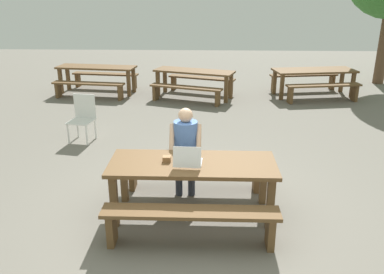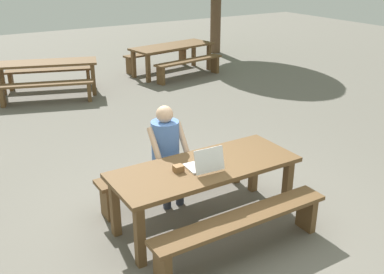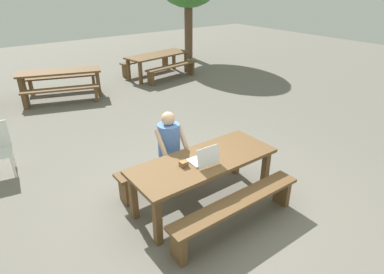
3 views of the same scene
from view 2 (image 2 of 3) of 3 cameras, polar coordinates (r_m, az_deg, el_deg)
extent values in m
plane|color=slate|center=(5.26, 1.60, -10.86)|extent=(30.00, 30.00, 0.00)
cube|color=brown|center=(4.91, 1.68, -3.88)|extent=(2.11, 0.83, 0.05)
cube|color=brown|center=(4.46, -6.70, -12.48)|extent=(0.09, 0.09, 0.69)
cube|color=brown|center=(5.40, 12.08, -6.23)|extent=(0.09, 0.09, 0.69)
cube|color=brown|center=(4.95, -9.83, -8.84)|extent=(0.09, 0.09, 0.69)
cube|color=brown|center=(5.81, 7.89, -3.78)|extent=(0.09, 0.09, 0.69)
cube|color=brown|center=(4.56, 6.47, -10.31)|extent=(2.02, 0.30, 0.05)
cube|color=brown|center=(4.29, -3.79, -16.35)|extent=(0.08, 0.24, 0.41)
cube|color=brown|center=(5.21, 14.44, -9.34)|extent=(0.08, 0.24, 0.41)
cube|color=brown|center=(5.57, -2.24, -3.78)|extent=(2.02, 0.30, 0.05)
cube|color=brown|center=(5.35, -10.83, -8.15)|extent=(0.08, 0.24, 0.41)
cube|color=brown|center=(6.12, 5.26, -3.73)|extent=(0.08, 0.24, 0.41)
cube|color=white|center=(4.86, 1.25, -3.72)|extent=(0.36, 0.28, 0.02)
cube|color=white|center=(4.68, 2.23, -2.98)|extent=(0.35, 0.09, 0.25)
cube|color=black|center=(4.68, 2.19, -2.93)|extent=(0.32, 0.08, 0.23)
cube|color=olive|center=(4.75, -1.75, -4.05)|extent=(0.10, 0.09, 0.07)
cylinder|color=#333847|center=(5.43, -3.24, -6.95)|extent=(0.10, 0.10, 0.46)
cylinder|color=#333847|center=(5.51, -1.58, -6.48)|extent=(0.10, 0.10, 0.46)
cube|color=#333847|center=(5.42, -2.91, -3.83)|extent=(0.28, 0.28, 0.12)
cylinder|color=#517AC6|center=(5.37, -3.44, -0.61)|extent=(0.34, 0.34, 0.52)
cylinder|color=#DBAD89|center=(5.20, -4.75, -1.16)|extent=(0.07, 0.32, 0.41)
cylinder|color=#DBAD89|center=(5.36, -1.16, -0.33)|extent=(0.07, 0.32, 0.41)
sphere|color=#DBAD89|center=(5.24, -3.53, 2.93)|extent=(0.21, 0.21, 0.21)
cube|color=brown|center=(11.64, -2.54, 11.52)|extent=(2.29, 1.16, 0.05)
cube|color=brown|center=(10.89, -5.64, 8.71)|extent=(0.10, 0.10, 0.68)
cube|color=brown|center=(12.12, 2.17, 10.19)|extent=(0.10, 0.10, 0.68)
cube|color=brown|center=(11.40, -7.48, 9.24)|extent=(0.10, 0.10, 0.68)
cube|color=brown|center=(12.57, 0.21, 10.64)|extent=(0.10, 0.10, 0.68)
cube|color=brown|center=(11.19, -0.37, 9.74)|extent=(1.99, 0.61, 0.05)
cube|color=brown|center=(10.71, -4.01, 7.82)|extent=(0.12, 0.25, 0.43)
cube|color=brown|center=(11.82, 2.95, 9.22)|extent=(0.12, 0.25, 0.43)
cube|color=brown|center=(12.21, -4.50, 10.75)|extent=(1.99, 0.61, 0.05)
cube|color=brown|center=(11.77, -7.97, 8.99)|extent=(0.12, 0.25, 0.43)
cube|color=brown|center=(12.79, -1.23, 10.26)|extent=(0.12, 0.25, 0.43)
cube|color=brown|center=(10.23, -18.21, 8.99)|extent=(2.25, 1.32, 0.05)
cube|color=brown|center=(10.04, -12.50, 7.16)|extent=(0.11, 0.11, 0.69)
cube|color=brown|center=(10.68, -23.09, 6.78)|extent=(0.11, 0.11, 0.69)
cube|color=brown|center=(10.51, -12.57, 7.81)|extent=(0.11, 0.11, 0.69)
cube|color=brown|center=(9.70, -18.24, 6.44)|extent=(1.93, 0.89, 0.05)
cube|color=brown|center=(9.88, -23.08, 4.72)|extent=(0.15, 0.25, 0.39)
cube|color=brown|center=(9.71, -13.00, 5.67)|extent=(0.15, 0.25, 0.39)
cube|color=brown|center=(10.90, -17.80, 8.16)|extent=(1.93, 0.89, 0.05)
cube|color=brown|center=(11.06, -22.14, 6.60)|extent=(0.15, 0.25, 0.39)
cube|color=brown|center=(10.92, -13.12, 7.48)|extent=(0.15, 0.25, 0.39)
cylinder|color=brown|center=(14.25, 3.06, 15.68)|extent=(0.32, 0.32, 2.49)
camera|label=1|loc=(2.74, 78.45, 2.81)|focal=37.36mm
camera|label=3|loc=(0.65, -40.58, 28.23)|focal=30.51mm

